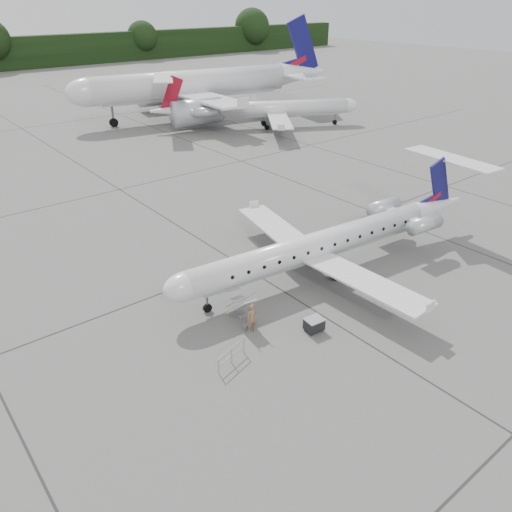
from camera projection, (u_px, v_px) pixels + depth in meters
ground at (354, 291)px, 33.62m from camera, size 320.00×320.00×0.00m
main_regional_jet at (316, 234)px, 34.00m from camera, size 26.91×20.57×6.48m
airstair at (241, 307)px, 30.03m from camera, size 1.06×2.22×2.03m
passenger at (252, 318)px, 29.15m from camera, size 0.75×0.55×1.89m
safety_railing at (232, 356)px, 26.78m from camera, size 2.14×0.67×1.00m
baggage_cart at (314, 324)px, 29.43m from camera, size 1.12×0.95×0.90m
bg_narrowbody at (191, 70)px, 77.04m from camera, size 45.08×35.85×14.58m
bg_regional_right at (273, 101)px, 73.12m from camera, size 35.66×32.41×7.65m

